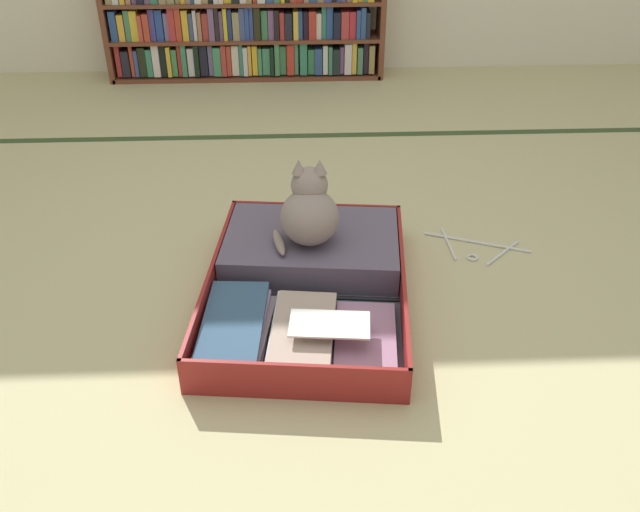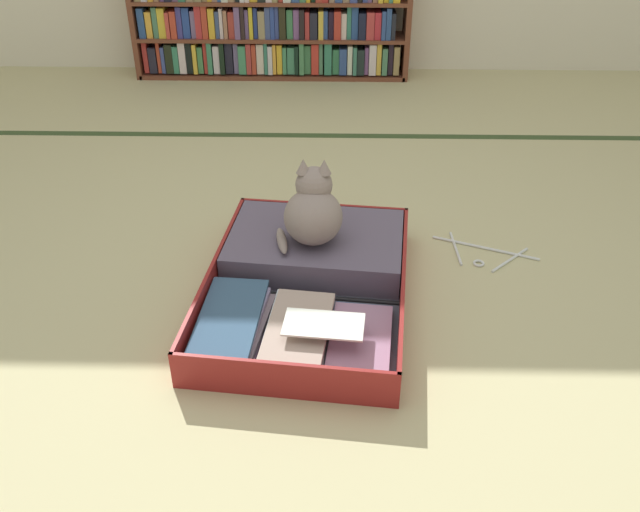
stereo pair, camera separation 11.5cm
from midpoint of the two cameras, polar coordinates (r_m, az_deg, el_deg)
The scene contains 6 objects.
ground_plane at distance 2.18m, azimuth 0.42°, elevation -4.22°, with size 10.00×10.00×0.00m, color #C3BC89.
tatami_border at distance 3.37m, azimuth 0.78°, elevation 10.12°, with size 4.80×0.05×0.00m.
bookshelf at distance 4.13m, azimuth -3.46°, elevation 19.22°, with size 1.60×0.22×0.66m.
open_suitcase at distance 2.22m, azimuth 0.44°, elevation -1.73°, with size 0.71×0.94×0.12m.
black_cat at distance 2.23m, azimuth 0.88°, elevation 3.80°, with size 0.23×0.22×0.28m.
clothes_hanger at distance 2.51m, azimuth 14.85°, elevation 0.22°, with size 0.36×0.26×0.01m.
Camera 2 is at (0.08, -1.73, 1.33)m, focal length 37.97 mm.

